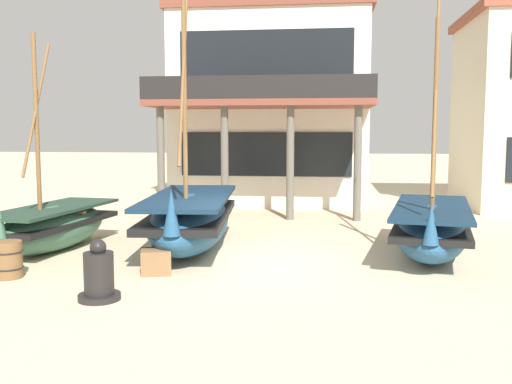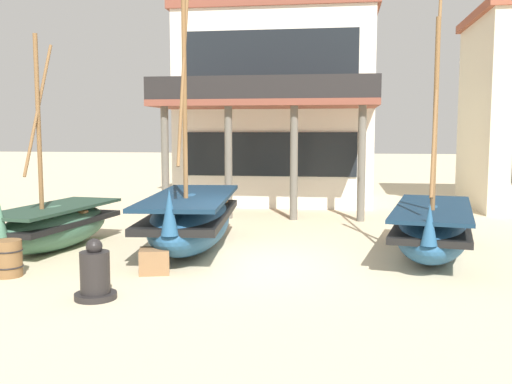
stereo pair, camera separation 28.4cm
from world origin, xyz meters
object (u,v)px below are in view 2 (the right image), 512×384
Objects in this scene: fishing_boat_near_left at (55,225)px; wooden_barrel at (8,258)px; cargo_crate at (154,261)px; fishing_boat_centre_large at (191,219)px; capstan_winch at (95,275)px; fishing_boat_far_right at (432,229)px; harbor_building_main at (278,107)px.

fishing_boat_near_left reaches higher than wooden_barrel.
fishing_boat_centre_large is at bearing 86.82° from cargo_crate.
fishing_boat_centre_large reaches higher than capstan_winch.
fishing_boat_far_right is 7.27m from capstan_winch.
wooden_barrel is (-2.25, 1.14, -0.05)m from capstan_winch.
fishing_boat_centre_large is 10.20m from harbor_building_main.
wooden_barrel is at bearing -133.27° from fishing_boat_centre_large.
cargo_crate is at bearing 77.26° from capstan_winch.
wooden_barrel is (-8.24, -2.99, -0.27)m from fishing_boat_far_right.
fishing_boat_far_right is at bearing 0.26° from fishing_boat_centre_large.
cargo_crate is 12.53m from harbor_building_main.
fishing_boat_near_left is 8.54× the size of cargo_crate.
wooden_barrel is 2.75m from cargo_crate.
capstan_winch is at bearing -54.50° from fishing_boat_near_left.
harbor_building_main is at bearing 67.77° from fishing_boat_near_left.
fishing_boat_centre_large reaches higher than wooden_barrel.
cargo_crate is at bearing -31.67° from fishing_boat_near_left.
harbor_building_main is (0.98, 9.71, 2.97)m from fishing_boat_centre_large.
cargo_crate is (0.41, 1.81, -0.16)m from capstan_winch.
fishing_boat_centre_large is at bearing 46.73° from wooden_barrel.
wooden_barrel is 13.63m from harbor_building_main.
fishing_boat_centre_large is 2.35m from cargo_crate.
cargo_crate is (-0.13, -2.29, -0.48)m from fishing_boat_centre_large.
fishing_boat_far_right is at bearing 22.57° from cargo_crate.
fishing_boat_centre_large is 1.17× the size of fishing_boat_far_right.
fishing_boat_near_left is 11.38m from harbor_building_main.
harbor_building_main is (1.52, 13.81, 3.28)m from capstan_winch.
cargo_crate is at bearing -93.18° from fishing_boat_centre_large.
fishing_boat_far_right is (5.45, 0.02, -0.09)m from fishing_boat_centre_large.
wooden_barrel is at bearing -160.07° from fishing_boat_far_right.
fishing_boat_near_left is at bearing 148.33° from cargo_crate.
cargo_crate is at bearing -157.43° from fishing_boat_far_right.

